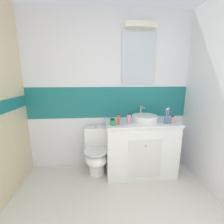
{
  "coord_description": "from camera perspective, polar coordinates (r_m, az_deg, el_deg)",
  "views": [
    {
      "loc": [
        -0.17,
        -0.02,
        1.48
      ],
      "look_at": [
        0.02,
        2.05,
        1.02
      ],
      "focal_mm": 24.09,
      "sensor_mm": 36.0,
      "label": 1
    }
  ],
  "objects": [
    {
      "name": "soap_dispenser",
      "position": [
        2.13,
        6.38,
        -2.89
      ],
      "size": [
        0.06,
        0.06,
        0.17
      ],
      "color": "pink",
      "rests_on": "vanity_cabinet"
    },
    {
      "name": "lotion_bottle_short",
      "position": [
        2.33,
        21.94,
        -2.71
      ],
      "size": [
        0.05,
        0.05,
        0.12
      ],
      "color": "pink",
      "rests_on": "vanity_cabinet"
    },
    {
      "name": "toothbrush_cup",
      "position": [
        2.29,
        20.06,
        -2.58
      ],
      "size": [
        0.07,
        0.07,
        0.23
      ],
      "color": "#4C7299",
      "rests_on": "vanity_cabinet"
    },
    {
      "name": "vanity_cabinet",
      "position": [
        2.48,
        10.49,
        -12.87
      ],
      "size": [
        1.07,
        0.57,
        0.85
      ],
      "color": "white",
      "rests_on": "ground_plane"
    },
    {
      "name": "sink_basin",
      "position": [
        2.34,
        12.26,
        -2.17
      ],
      "size": [
        0.39,
        0.43,
        0.2
      ],
      "color": "white",
      "rests_on": "vanity_cabinet"
    },
    {
      "name": "toilet",
      "position": [
        2.45,
        -5.93,
        -15.1
      ],
      "size": [
        0.37,
        0.5,
        0.74
      ],
      "color": "white",
      "rests_on": "ground_plane"
    },
    {
      "name": "wall_back_tiled",
      "position": [
        2.49,
        -1.11,
        7.48
      ],
      "size": [
        3.2,
        0.2,
        2.5
      ],
      "color": "white",
      "rests_on": "ground_plane"
    },
    {
      "name": "toothpaste_tube_upright",
      "position": [
        2.09,
        2.44,
        -2.9
      ],
      "size": [
        0.04,
        0.04,
        0.16
      ],
      "color": "#D84C33",
      "rests_on": "vanity_cabinet"
    },
    {
      "name": "hair_gel_jar",
      "position": [
        2.08,
        0.24,
        -3.91
      ],
      "size": [
        0.08,
        0.08,
        0.09
      ],
      "color": "green",
      "rests_on": "vanity_cabinet"
    }
  ]
}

